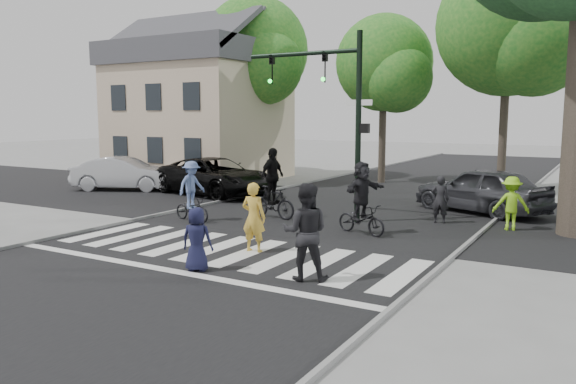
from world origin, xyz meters
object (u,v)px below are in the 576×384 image
at_px(pedestrian_adult, 305,232).
at_px(cyclist_mid, 272,190).
at_px(cyclist_left, 192,195).
at_px(car_suv, 215,176).
at_px(traffic_signal, 334,100).
at_px(car_grey, 481,190).
at_px(car_silver, 124,174).
at_px(pedestrian_woman, 254,217).
at_px(pedestrian_child, 197,239).
at_px(cyclist_right, 362,202).

height_order(pedestrian_adult, cyclist_mid, cyclist_mid).
height_order(cyclist_left, car_suv, cyclist_left).
bearing_deg(pedestrian_adult, traffic_signal, -91.85).
bearing_deg(car_suv, car_grey, -70.56).
distance_m(cyclist_mid, car_silver, 10.04).
xyz_separation_m(pedestrian_woman, pedestrian_child, (-0.10, -2.09, -0.17)).
height_order(pedestrian_woman, cyclist_mid, cyclist_mid).
xyz_separation_m(car_suv, car_silver, (-4.59, -0.83, -0.04)).
bearing_deg(pedestrian_woman, traffic_signal, -91.70).
bearing_deg(cyclist_right, pedestrian_woman, -114.46).
xyz_separation_m(pedestrian_woman, car_grey, (3.71, 8.82, -0.06)).
bearing_deg(cyclist_left, car_grey, 39.46).
relative_size(traffic_signal, car_silver, 1.30).
xyz_separation_m(traffic_signal, car_grey, (3.91, 3.83, -3.09)).
bearing_deg(car_grey, pedestrian_adult, 15.88).
xyz_separation_m(pedestrian_adult, car_suv, (-9.38, 9.16, -0.21)).
distance_m(pedestrian_woman, car_silver, 13.55).
relative_size(pedestrian_child, pedestrian_adult, 0.70).
relative_size(pedestrian_child, car_suv, 0.25).
bearing_deg(pedestrian_child, traffic_signal, -106.10).
bearing_deg(car_grey, car_silver, -58.87).
height_order(cyclist_left, cyclist_mid, cyclist_mid).
height_order(pedestrian_child, cyclist_mid, cyclist_mid).
relative_size(pedestrian_woman, car_suv, 0.30).
distance_m(traffic_signal, cyclist_mid, 3.56).
relative_size(pedestrian_adult, cyclist_mid, 0.86).
bearing_deg(pedestrian_woman, pedestrian_adult, 142.71).
bearing_deg(cyclist_right, pedestrian_child, -106.59).
relative_size(pedestrian_child, cyclist_right, 0.67).
xyz_separation_m(traffic_signal, car_suv, (-6.90, 2.67, -3.10)).
distance_m(pedestrian_child, cyclist_left, 6.00).
xyz_separation_m(traffic_signal, pedestrian_adult, (2.48, -6.49, -2.89)).
relative_size(pedestrian_woman, car_grey, 0.37).
relative_size(pedestrian_adult, car_grey, 0.42).
height_order(cyclist_mid, car_suv, cyclist_mid).
xyz_separation_m(pedestrian_child, cyclist_mid, (-1.92, 6.24, 0.26)).
xyz_separation_m(pedestrian_woman, cyclist_left, (-4.03, 2.45, -0.03)).
xyz_separation_m(cyclist_mid, cyclist_right, (3.53, -0.84, -0.02)).
xyz_separation_m(cyclist_mid, car_silver, (-9.67, 2.69, -0.20)).
bearing_deg(pedestrian_woman, car_grey, -116.81).
distance_m(cyclist_right, car_suv, 9.65).
bearing_deg(car_silver, pedestrian_adult, -145.45).
bearing_deg(pedestrian_child, car_suv, -71.20).
xyz_separation_m(pedestrian_child, pedestrian_adult, (2.38, 0.59, 0.31)).
distance_m(car_suv, car_silver, 4.66).
bearing_deg(pedestrian_woman, car_silver, -34.31).
bearing_deg(traffic_signal, cyclist_right, -44.57).
height_order(cyclist_right, car_grey, cyclist_right).
distance_m(cyclist_left, car_suv, 6.05).
xyz_separation_m(pedestrian_adult, car_silver, (-13.97, 8.33, -0.25)).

